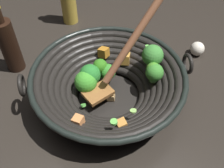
% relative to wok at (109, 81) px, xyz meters
% --- Properties ---
extents(ground_plane, '(4.00, 4.00, 0.00)m').
position_rel_wok_xyz_m(ground_plane, '(-0.00, 0.00, -0.06)').
color(ground_plane, '#28231E').
extents(wok, '(0.39, 0.41, 0.26)m').
position_rel_wok_xyz_m(wok, '(0.00, 0.00, 0.00)').
color(wok, black).
rests_on(wok, ground).
extents(soy_sauce_bottle, '(0.05, 0.05, 0.21)m').
position_rel_wok_xyz_m(soy_sauce_bottle, '(0.24, 0.18, 0.02)').
color(soy_sauce_bottle, black).
rests_on(soy_sauce_bottle, ground).
extents(garlic_bulb, '(0.04, 0.04, 0.04)m').
position_rel_wok_xyz_m(garlic_bulb, '(0.02, -0.32, -0.04)').
color(garlic_bulb, silver).
rests_on(garlic_bulb, ground).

